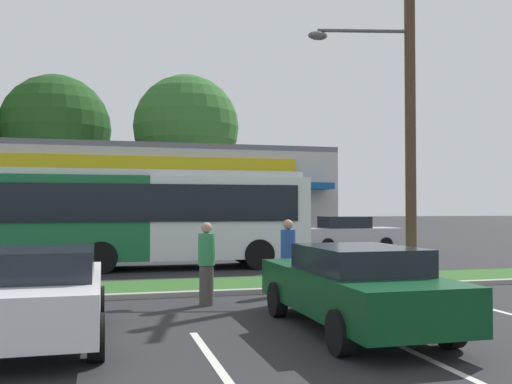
% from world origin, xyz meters
% --- Properties ---
extents(grass_median, '(56.00, 2.20, 0.12)m').
position_xyz_m(grass_median, '(0.00, 14.00, 0.06)').
color(grass_median, '#2D5B23').
rests_on(grass_median, ground_plane).
extents(curb_lip, '(56.00, 0.24, 0.12)m').
position_xyz_m(curb_lip, '(0.00, 12.78, 0.06)').
color(curb_lip, '#99968C').
rests_on(curb_lip, ground_plane).
extents(parking_stripe_1, '(0.12, 4.80, 0.01)m').
position_xyz_m(parking_stripe_1, '(-0.54, 6.56, 0.00)').
color(parking_stripe_1, silver).
rests_on(parking_stripe_1, ground_plane).
extents(parking_stripe_2, '(0.12, 4.80, 0.01)m').
position_xyz_m(parking_stripe_2, '(2.28, 6.50, 0.00)').
color(parking_stripe_2, silver).
rests_on(parking_stripe_2, ground_plane).
extents(storefront_building, '(26.13, 12.16, 5.50)m').
position_xyz_m(storefront_building, '(-2.06, 35.41, 2.75)').
color(storefront_building, '#BCB7AD').
rests_on(storefront_building, ground_plane).
extents(tree_mid_left, '(8.13, 8.13, 11.97)m').
position_xyz_m(tree_mid_left, '(-5.45, 44.91, 7.89)').
color(tree_mid_left, '#473323').
rests_on(tree_mid_left, ground_plane).
extents(tree_mid, '(8.02, 8.02, 12.17)m').
position_xyz_m(tree_mid, '(4.15, 43.34, 8.15)').
color(tree_mid, '#473323').
rests_on(tree_mid, ground_plane).
extents(utility_pole, '(3.15, 2.37, 9.70)m').
position_xyz_m(utility_pole, '(6.18, 13.99, 5.20)').
color(utility_pole, '#4C3826').
rests_on(utility_pole, ground_plane).
extents(city_bus, '(11.88, 2.88, 3.25)m').
position_xyz_m(city_bus, '(-1.10, 19.09, 1.77)').
color(city_bus, '#196638').
rests_on(city_bus, ground_plane).
extents(car_0, '(4.72, 2.02, 1.61)m').
position_xyz_m(car_0, '(9.36, 25.04, 0.82)').
color(car_0, '#B7B7BC').
rests_on(car_0, ground_plane).
extents(car_1, '(1.93, 4.77, 1.41)m').
position_xyz_m(car_1, '(2.06, 8.43, 0.74)').
color(car_1, '#0C3F1E').
rests_on(car_1, ground_plane).
extents(car_3, '(1.89, 4.34, 1.43)m').
position_xyz_m(car_3, '(-2.88, 8.87, 0.75)').
color(car_3, silver).
rests_on(car_3, ground_plane).
extents(pedestrian_near_bench, '(0.35, 0.35, 1.73)m').
position_xyz_m(pedestrian_near_bench, '(0.13, 11.50, 0.87)').
color(pedestrian_near_bench, '#47423D').
rests_on(pedestrian_near_bench, ground_plane).
extents(pedestrian_by_pole, '(0.35, 0.35, 1.76)m').
position_xyz_m(pedestrian_by_pole, '(2.24, 12.46, 0.88)').
color(pedestrian_by_pole, '#1E2338').
rests_on(pedestrian_by_pole, ground_plane).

